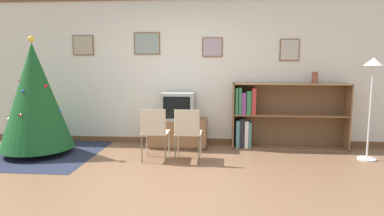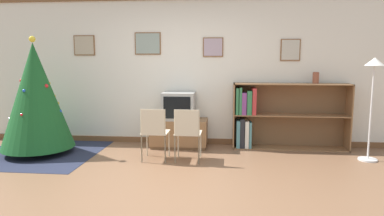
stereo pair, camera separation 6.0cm
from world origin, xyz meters
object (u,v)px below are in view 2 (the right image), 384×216
object	(u,v)px
folding_chair_right	(188,131)
bookshelf	(269,116)
christmas_tree	(36,96)
television	(179,106)
standing_lamp	(373,82)
tv_console	(179,133)
vase	(316,78)
folding_chair_left	(154,131)

from	to	relation	value
folding_chair_right	bookshelf	xyz separation A→B (m)	(1.33, 0.99, 0.10)
folding_chair_right	christmas_tree	bearing A→B (deg)	174.90
christmas_tree	television	world-z (taller)	christmas_tree
christmas_tree	standing_lamp	xyz separation A→B (m)	(5.28, 0.14, 0.25)
television	bookshelf	bearing A→B (deg)	3.55
tv_console	folding_chair_right	bearing A→B (deg)	-74.14
television	folding_chair_right	size ratio (longest dim) A/B	0.69
tv_console	vase	xyz separation A→B (m)	(2.34, 0.10, 0.99)
christmas_tree	tv_console	size ratio (longest dim) A/B	1.93
standing_lamp	vase	bearing A→B (deg)	137.29
tv_console	folding_chair_right	world-z (taller)	folding_chair_right
folding_chair_left	folding_chair_right	world-z (taller)	same
folding_chair_left	vase	distance (m)	2.88
christmas_tree	television	distance (m)	2.36
christmas_tree	bookshelf	size ratio (longest dim) A/B	0.97
vase	tv_console	bearing A→B (deg)	-177.63
folding_chair_right	bookshelf	world-z (taller)	bookshelf
folding_chair_left	standing_lamp	size ratio (longest dim) A/B	0.52
television	folding_chair_left	world-z (taller)	television
folding_chair_left	bookshelf	bearing A→B (deg)	28.34
folding_chair_left	standing_lamp	bearing A→B (deg)	6.32
bookshelf	folding_chair_right	bearing A→B (deg)	-143.28
vase	television	bearing A→B (deg)	-177.56
bookshelf	vase	world-z (taller)	vase
tv_console	vase	world-z (taller)	vase
tv_console	television	bearing A→B (deg)	-90.00
television	standing_lamp	distance (m)	3.11
tv_console	standing_lamp	bearing A→B (deg)	-9.99
christmas_tree	standing_lamp	world-z (taller)	christmas_tree
bookshelf	standing_lamp	size ratio (longest dim) A/B	1.25
tv_console	bookshelf	world-z (taller)	bookshelf
folding_chair_left	vase	world-z (taller)	vase
christmas_tree	television	size ratio (longest dim) A/B	3.40
folding_chair_right	folding_chair_left	bearing A→B (deg)	180.00
television	christmas_tree	bearing A→B (deg)	-163.47
television	standing_lamp	world-z (taller)	standing_lamp
christmas_tree	tv_console	bearing A→B (deg)	16.59
vase	folding_chair_right	bearing A→B (deg)	-154.56
folding_chair_left	folding_chair_right	size ratio (longest dim) A/B	1.00
bookshelf	standing_lamp	world-z (taller)	standing_lamp
christmas_tree	tv_console	world-z (taller)	christmas_tree
television	standing_lamp	xyz separation A→B (m)	(3.02, -0.53, 0.47)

